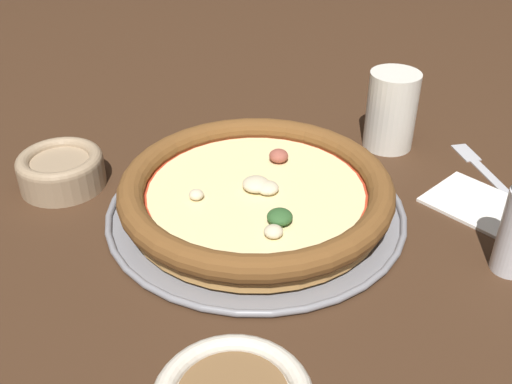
# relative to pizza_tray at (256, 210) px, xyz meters

# --- Properties ---
(ground_plane) EXTENTS (3.00, 3.00, 0.00)m
(ground_plane) POSITION_rel_pizza_tray_xyz_m (0.00, 0.00, -0.00)
(ground_plane) COLOR #3D2616
(pizza_tray) EXTENTS (0.35, 0.35, 0.01)m
(pizza_tray) POSITION_rel_pizza_tray_xyz_m (0.00, 0.00, 0.00)
(pizza_tray) COLOR gray
(pizza_tray) RESTS_ON ground_plane
(pizza) EXTENTS (0.32, 0.32, 0.04)m
(pizza) POSITION_rel_pizza_tray_xyz_m (-0.00, -0.00, 0.03)
(pizza) COLOR tan
(pizza) RESTS_ON pizza_tray
(bowl_near) EXTENTS (0.11, 0.11, 0.04)m
(bowl_near) POSITION_rel_pizza_tray_xyz_m (0.13, 0.22, 0.02)
(bowl_near) COLOR #9E8466
(bowl_near) RESTS_ON ground_plane
(drinking_cup) EXTENTS (0.07, 0.07, 0.11)m
(drinking_cup) POSITION_rel_pizza_tray_xyz_m (0.11, -0.22, 0.05)
(drinking_cup) COLOR silver
(drinking_cup) RESTS_ON ground_plane
(napkin) EXTENTS (0.19, 0.15, 0.01)m
(napkin) POSITION_rel_pizza_tray_xyz_m (-0.08, -0.27, -0.00)
(napkin) COLOR white
(napkin) RESTS_ON ground_plane
(fork) EXTENTS (0.18, 0.03, 0.00)m
(fork) POSITION_rel_pizza_tray_xyz_m (-0.00, -0.31, -0.00)
(fork) COLOR #B7B7BC
(fork) RESTS_ON ground_plane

